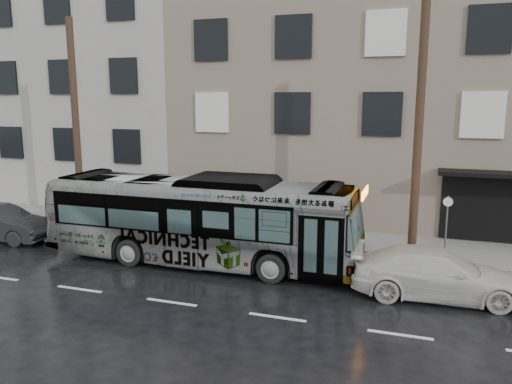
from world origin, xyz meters
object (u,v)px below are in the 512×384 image
at_px(utility_pole_front, 418,134).
at_px(dark_sedan, 0,223).
at_px(utility_pole_rear, 76,126).
at_px(sign_post, 446,230).
at_px(white_sedan, 437,274).
at_px(bus, 200,219).

xyz_separation_m(utility_pole_front, dark_sedan, (-16.29, -2.29, -3.92)).
bearing_deg(dark_sedan, utility_pole_rear, -48.48).
relative_size(utility_pole_front, dark_sedan, 2.04).
bearing_deg(sign_post, dark_sedan, -172.49).
bearing_deg(utility_pole_rear, white_sedan, -11.18).
bearing_deg(utility_pole_rear, dark_sedan, -135.02).
height_order(utility_pole_rear, white_sedan, utility_pole_rear).
bearing_deg(white_sedan, sign_post, -10.58).
distance_m(sign_post, white_sedan, 3.00).
bearing_deg(utility_pole_rear, utility_pole_front, 0.00).
relative_size(sign_post, dark_sedan, 0.54).
height_order(sign_post, bus, bus).
distance_m(bus, white_sedan, 8.07).
xyz_separation_m(utility_pole_rear, white_sedan, (14.78, -2.92, -3.93)).
distance_m(utility_pole_rear, dark_sedan, 5.09).
distance_m(utility_pole_front, utility_pole_rear, 14.00).
xyz_separation_m(white_sedan, dark_sedan, (-17.07, 0.63, 0.00)).
height_order(bus, white_sedan, bus).
relative_size(utility_pole_front, white_sedan, 1.81).
distance_m(utility_pole_rear, white_sedan, 15.57).
distance_m(utility_pole_front, bus, 8.14).
bearing_deg(sign_post, utility_pole_front, 180.00).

